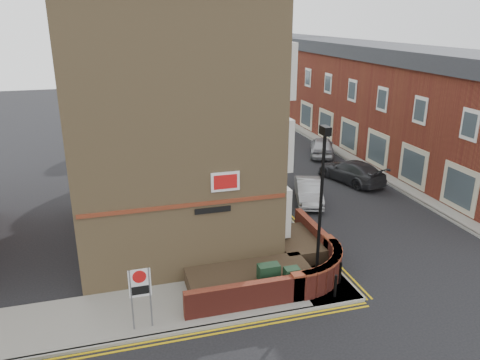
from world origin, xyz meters
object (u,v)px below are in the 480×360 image
Objects in this scene: lamppost at (320,209)px; silver_car_near at (309,191)px; zone_sign at (140,288)px; utility_cabinet_large at (268,279)px.

lamppost is 1.62× the size of silver_car_near.
zone_sign is at bearing -173.93° from lamppost.
zone_sign is 13.57m from silver_car_near.
utility_cabinet_large is 0.31× the size of silver_car_near.
lamppost is 6.85m from zone_sign.
zone_sign is (-6.60, -0.70, -1.70)m from lamppost.
utility_cabinet_large reaches higher than silver_car_near.
zone_sign is at bearing -170.31° from utility_cabinet_large.
silver_car_near is at bearing 57.51° from utility_cabinet_large.
lamppost reaches higher than silver_car_near.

